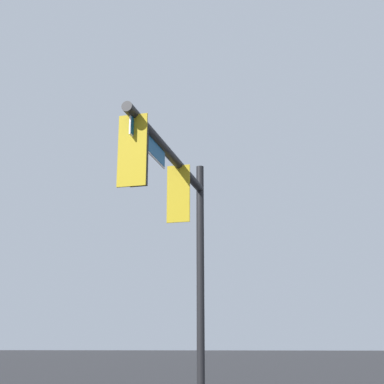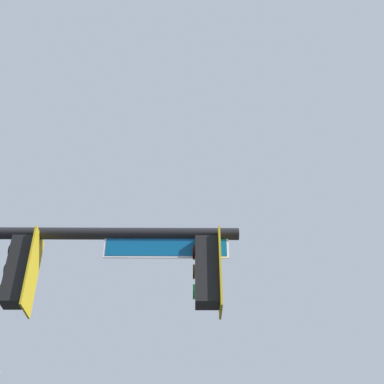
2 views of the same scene
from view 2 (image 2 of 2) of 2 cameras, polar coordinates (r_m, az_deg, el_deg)
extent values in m
cylinder|color=black|center=(8.66, -12.20, -4.36)|extent=(5.10, 0.94, 0.19)
cube|color=gold|center=(8.48, -16.64, -8.11)|extent=(0.11, 0.52, 1.30)
cube|color=black|center=(8.53, -17.88, -8.05)|extent=(0.40, 0.37, 1.10)
cylinder|color=black|center=(8.82, -17.16, -4.57)|extent=(0.04, 0.04, 0.12)
cylinder|color=#340503|center=(8.75, -18.74, -6.09)|extent=(0.06, 0.22, 0.22)
cylinder|color=#392D05|center=(8.60, -19.16, -7.99)|extent=(0.06, 0.22, 0.22)
cylinder|color=green|center=(8.46, -19.60, -9.95)|extent=(0.06, 0.22, 0.22)
cube|color=gold|center=(8.16, 2.97, -8.50)|extent=(0.11, 0.52, 1.30)
cube|color=black|center=(8.15, 1.62, -8.51)|extent=(0.40, 0.37, 1.10)
cylinder|color=black|center=(8.45, 1.55, -4.84)|extent=(0.04, 0.04, 0.12)
cylinder|color=#340503|center=(8.30, 0.19, -6.49)|extent=(0.06, 0.22, 0.22)
cylinder|color=#392D05|center=(8.14, 0.20, -8.51)|extent=(0.06, 0.22, 0.22)
cylinder|color=green|center=(8.00, 0.20, -10.60)|extent=(0.06, 0.22, 0.22)
cube|color=#0A4C7F|center=(8.35, -2.76, -5.95)|extent=(1.87, 0.31, 0.30)
cube|color=white|center=(8.35, -2.76, -5.95)|extent=(1.92, 0.31, 0.36)
camera|label=1|loc=(13.41, 43.84, -25.11)|focal=50.00mm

